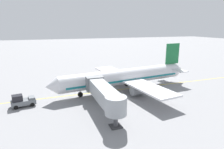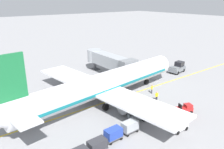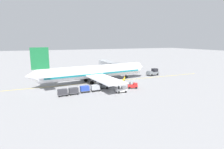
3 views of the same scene
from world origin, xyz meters
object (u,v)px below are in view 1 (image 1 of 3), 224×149
baggage_tug_trailing (86,79)px  baggage_tug_spare (113,79)px  baggage_cart_front (120,76)px  baggage_cart_second_in_train (129,75)px  ground_crew_loader (87,87)px  pushback_tractor (22,101)px  baggage_tug_lead (99,75)px  parked_airliner (125,77)px  jet_bridge (104,94)px  baggage_cart_third_in_train (136,74)px  baggage_cart_tail_end (143,73)px  ground_crew_wing_walker (91,83)px

baggage_tug_trailing → baggage_tug_spare: (-2.84, -6.92, 0.00)m
baggage_tug_spare → baggage_cart_front: 3.47m
baggage_cart_second_in_train → ground_crew_loader: size_ratio=1.73×
baggage_tug_trailing → baggage_cart_front: size_ratio=0.95×
pushback_tractor → baggage_tug_spare: 24.67m
baggage_tug_lead → baggage_cart_front: 6.53m
parked_airliner → jet_bridge: (-10.38, 8.75, 0.27)m
baggage_cart_third_in_train → baggage_tug_spare: bearing=106.5°
jet_bridge → baggage_tug_spare: (17.96, -8.27, -2.74)m
baggage_tug_spare → ground_crew_loader: 10.02m
baggage_tug_lead → baggage_cart_front: bearing=-122.7°
jet_bridge → baggage_cart_third_in_train: jet_bridge is taller
baggage_tug_trailing → baggage_cart_tail_end: 17.93m
baggage_cart_tail_end → ground_crew_loader: (-8.02, 19.52, 0.00)m
parked_airliner → pushback_tractor: 23.13m
jet_bridge → baggage_cart_second_in_train: bearing=-35.2°
pushback_tractor → ground_crew_wing_walker: (7.74, -15.58, -0.15)m
baggage_cart_tail_end → ground_crew_wing_walker: size_ratio=1.73×
pushback_tractor → baggage_cart_second_in_train: 30.60m
jet_bridge → baggage_tug_lead: (23.24, -5.76, -2.74)m
parked_airliner → pushback_tractor: bearing=96.9°
baggage_tug_spare → baggage_cart_third_in_train: baggage_tug_spare is taller
baggage_tug_trailing → ground_crew_loader: ground_crew_loader is taller
parked_airliner → ground_crew_wing_walker: size_ratio=22.09×
pushback_tractor → ground_crew_loader: bearing=-70.0°
pushback_tractor → baggage_tug_trailing: bearing=-49.6°
baggage_tug_spare → ground_crew_loader: bearing=121.8°
baggage_tug_trailing → ground_crew_loader: bearing=168.9°
baggage_cart_second_in_train → baggage_tug_trailing: bearing=85.3°
baggage_tug_lead → ground_crew_loader: 12.15m
baggage_cart_second_in_train → baggage_cart_front: bearing=91.2°
parked_airliner → jet_bridge: bearing=139.9°
baggage_tug_spare → jet_bridge: bearing=155.3°
baggage_tug_lead → baggage_cart_front: baggage_tug_lead is taller
baggage_tug_trailing → baggage_tug_spare: bearing=-112.3°
baggage_tug_spare → baggage_cart_tail_end: bearing=-76.0°
jet_bridge → baggage_tug_trailing: 21.03m
parked_airliner → baggage_tug_lead: parked_airliner is taller
jet_bridge → baggage_cart_front: 22.84m
parked_airliner → baggage_cart_front: (9.34, -2.51, -2.24)m
baggage_tug_spare → parked_airliner: bearing=-176.4°
jet_bridge → ground_crew_wing_walker: bearing=-5.4°
baggage_cart_third_in_train → baggage_tug_trailing: bearing=88.8°
parked_airliner → baggage_tug_spare: size_ratio=13.46×
baggage_cart_second_in_train → ground_crew_wing_walker: ground_crew_wing_walker is taller
baggage_cart_tail_end → baggage_tug_spare: bearing=104.0°
baggage_tug_trailing → baggage_cart_third_in_train: size_ratio=0.95×
parked_airliner → baggage_tug_trailing: 13.02m
pushback_tractor → baggage_tug_lead: (15.61, -19.89, -0.39)m
baggage_tug_spare → ground_crew_wing_walker: bearing=110.8°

